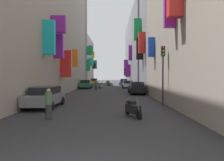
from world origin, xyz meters
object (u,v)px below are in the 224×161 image
parked_car_black (137,88)px  parked_car_yellow (95,81)px  scooter_silver (102,86)px  scooter_green (110,84)px  pedestrian_crossing (49,104)px  parked_car_grey (46,96)px  pedestrian_near_left (97,85)px  scooter_orange (108,82)px  traffic_light_near_corner (163,65)px  parked_car_green (86,84)px  parked_car_blue (124,82)px  scooter_black (133,108)px  scooter_white (109,83)px  parked_car_white (128,84)px

parked_car_black → parked_car_yellow: parked_car_yellow is taller
scooter_silver → scooter_green: 7.85m
scooter_silver → pedestrian_crossing: 25.67m
parked_car_grey → pedestrian_near_left: bearing=82.2°
parked_car_yellow → scooter_orange: 5.83m
scooter_silver → traffic_light_near_corner: size_ratio=0.43×
parked_car_green → scooter_silver: (2.74, 0.06, -0.32)m
parked_car_black → traffic_light_near_corner: traffic_light_near_corner is taller
parked_car_blue → parked_car_grey: (-7.54, -33.43, -0.01)m
parked_car_yellow → scooter_black: bearing=-81.9°
parked_car_grey → scooter_black: parked_car_grey is taller
parked_car_grey → scooter_green: bearing=81.9°
parked_car_green → parked_car_blue: bearing=58.0°
parked_car_green → scooter_black: (5.84, -24.97, -0.32)m
parked_car_blue → pedestrian_near_left: pedestrian_near_left is taller
parked_car_black → parked_car_yellow: size_ratio=1.08×
scooter_black → pedestrian_near_left: pedestrian_near_left is taller
parked_car_black → scooter_orange: 30.91m
scooter_black → parked_car_black: bearing=82.3°
parked_car_green → scooter_black: bearing=-76.8°
scooter_black → pedestrian_crossing: pedestrian_crossing is taller
parked_car_black → pedestrian_crossing: 15.65m
parked_car_black → scooter_orange: (-4.20, 30.62, -0.33)m
pedestrian_crossing → parked_car_black: bearing=66.2°
parked_car_black → pedestrian_near_left: size_ratio=2.60×
parked_car_grey → parked_car_black: size_ratio=1.03×
parked_car_grey → scooter_white: size_ratio=2.35×
parked_car_yellow → scooter_white: (3.62, -2.19, -0.34)m
parked_car_green → parked_car_white: (7.62, 0.99, -0.06)m
scooter_silver → scooter_green: size_ratio=1.00×
parked_car_black → scooter_white: size_ratio=2.28×
parked_car_black → pedestrian_near_left: pedestrian_near_left is taller
parked_car_blue → scooter_orange: 8.47m
parked_car_grey → scooter_white: bearing=83.4°
parked_car_blue → parked_car_yellow: 7.75m
traffic_light_near_corner → scooter_black: bearing=-123.6°
scooter_black → parked_car_green: bearing=103.2°
parked_car_green → parked_car_black: (7.70, -11.25, 0.01)m
parked_car_black → parked_car_grey: bearing=-127.2°
parked_car_yellow → scooter_white: 4.24m
scooter_orange → pedestrian_crossing: size_ratio=1.16×
parked_car_black → parked_car_yellow: 26.92m
parked_car_grey → scooter_orange: parked_car_grey is taller
scooter_green → traffic_light_near_corner: size_ratio=0.43×
scooter_white → parked_car_blue: bearing=-8.3°
scooter_black → parked_car_blue: bearing=87.5°
parked_car_white → scooter_silver: bearing=-169.2°
parked_car_blue → parked_car_grey: size_ratio=1.02×
parked_car_blue → scooter_silver: bearing=-111.6°
parked_car_green → scooter_orange: (3.50, 19.37, -0.32)m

